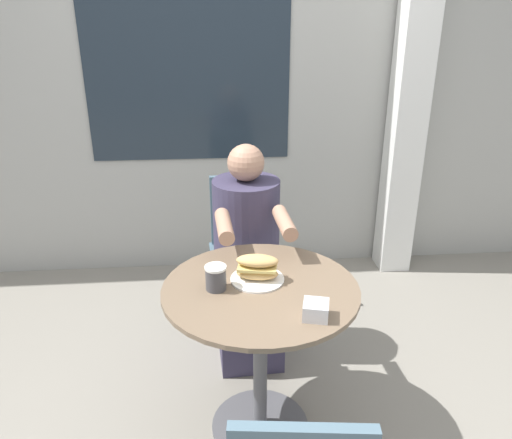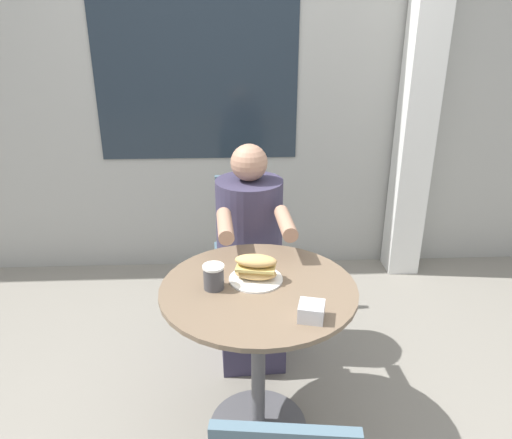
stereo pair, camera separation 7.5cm
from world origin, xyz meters
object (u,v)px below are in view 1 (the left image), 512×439
(diner_chair, at_px, (242,237))
(seated_diner, at_px, (248,268))
(sandwich_on_plate, at_px, (257,270))
(cafe_table, at_px, (260,327))
(drink_cup, at_px, (216,277))

(diner_chair, relative_size, seated_diner, 0.76)
(diner_chair, height_order, sandwich_on_plate, diner_chair)
(diner_chair, bearing_deg, sandwich_on_plate, 87.55)
(cafe_table, distance_m, sandwich_on_plate, 0.24)
(cafe_table, xyz_separation_m, diner_chair, (-0.02, 0.92, -0.02))
(sandwich_on_plate, bearing_deg, diner_chair, 90.82)
(cafe_table, bearing_deg, seated_diner, 91.32)
(cafe_table, relative_size, diner_chair, 0.91)
(diner_chair, distance_m, drink_cup, 0.97)
(drink_cup, bearing_deg, diner_chair, 80.46)
(cafe_table, relative_size, seated_diner, 0.68)
(cafe_table, relative_size, sandwich_on_plate, 3.59)
(cafe_table, bearing_deg, diner_chair, 91.28)
(cafe_table, height_order, diner_chair, diner_chair)
(seated_diner, bearing_deg, cafe_table, 88.05)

